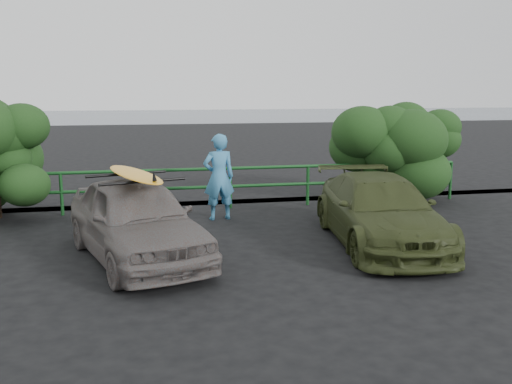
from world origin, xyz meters
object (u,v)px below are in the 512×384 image
(olive_vehicle, at_px, (380,211))
(surfboard, at_px, (134,174))
(guardrail, at_px, (190,189))
(man, at_px, (219,177))
(sedan, at_px, (136,220))

(olive_vehicle, distance_m, surfboard, 4.62)
(guardrail, relative_size, man, 7.19)
(guardrail, height_order, man, man)
(olive_vehicle, bearing_deg, sedan, -172.25)
(guardrail, xyz_separation_m, olive_vehicle, (3.25, -3.87, 0.13))
(sedan, bearing_deg, surfboard, -16.81)
(sedan, height_order, surfboard, surfboard)
(sedan, bearing_deg, olive_vehicle, -15.73)
(guardrail, xyz_separation_m, surfboard, (-1.28, -3.95, 0.98))
(man, xyz_separation_m, surfboard, (-1.84, -2.79, 0.53))
(guardrail, distance_m, surfboard, 4.27)
(sedan, distance_m, man, 3.35)
(guardrail, distance_m, olive_vehicle, 5.06)
(guardrail, relative_size, sedan, 3.37)
(sedan, height_order, olive_vehicle, sedan)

